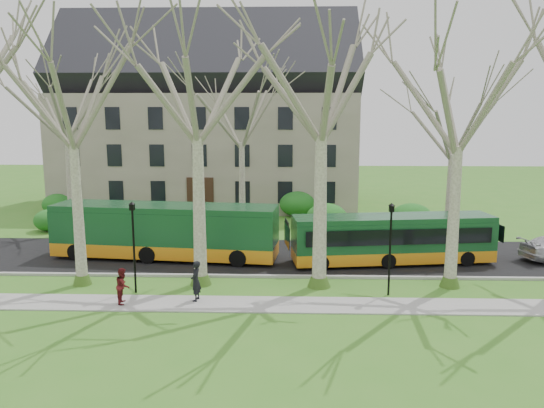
{
  "coord_description": "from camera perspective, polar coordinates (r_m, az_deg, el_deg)",
  "views": [
    {
      "loc": [
        1.26,
        -25.0,
        8.52
      ],
      "look_at": [
        0.39,
        3.0,
        3.63
      ],
      "focal_mm": 35.0,
      "sensor_mm": 36.0,
      "label": 1
    }
  ],
  "objects": [
    {
      "name": "hedges",
      "position": [
        40.16,
        -6.74,
        -0.97
      ],
      "size": [
        30.6,
        8.6,
        2.0
      ],
      "color": "#1B601D",
      "rests_on": "ground"
    },
    {
      "name": "curb",
      "position": [
        27.84,
        -0.91,
        -7.77
      ],
      "size": [
        80.0,
        0.25,
        0.14
      ],
      "primitive_type": "cube",
      "color": "#A5A39E",
      "rests_on": "ground"
    },
    {
      "name": "ground",
      "position": [
        26.44,
        -1.06,
        -8.9
      ],
      "size": [
        120.0,
        120.0,
        0.0
      ],
      "primitive_type": "plane",
      "color": "#3B7A22",
      "rests_on": "ground"
    },
    {
      "name": "tree_row_far",
      "position": [
        36.18,
        -2.35,
        5.89
      ],
      "size": [
        33.0,
        7.0,
        12.0
      ],
      "color": "gray",
      "rests_on": "ground"
    },
    {
      "name": "road",
      "position": [
        31.68,
        -0.57,
        -5.65
      ],
      "size": [
        80.0,
        8.0,
        0.06
      ],
      "primitive_type": "cube",
      "color": "black",
      "rests_on": "ground"
    },
    {
      "name": "sidewalk",
      "position": [
        24.08,
        -1.36,
        -10.75
      ],
      "size": [
        70.0,
        2.0,
        0.06
      ],
      "primitive_type": "cube",
      "color": "gray",
      "rests_on": "ground"
    },
    {
      "name": "pedestrian_b",
      "position": [
        24.83,
        -15.74,
        -8.44
      ],
      "size": [
        0.71,
        0.86,
        1.61
      ],
      "primitive_type": "imported",
      "rotation": [
        0.0,
        0.0,
        1.71
      ],
      "color": "#581417",
      "rests_on": "sidewalk"
    },
    {
      "name": "lamp_row",
      "position": [
        24.76,
        -1.19,
        -4.0
      ],
      "size": [
        36.22,
        0.22,
        4.3
      ],
      "color": "black",
      "rests_on": "ground"
    },
    {
      "name": "pedestrian_a",
      "position": [
        24.42,
        -8.2,
        -8.19
      ],
      "size": [
        0.52,
        0.72,
        1.84
      ],
      "primitive_type": "imported",
      "rotation": [
        0.0,
        0.0,
        -1.69
      ],
      "color": "black",
      "rests_on": "sidewalk"
    },
    {
      "name": "bus_lead",
      "position": [
        31.51,
        -11.41,
        -2.83
      ],
      "size": [
        13.25,
        4.12,
        3.26
      ],
      "primitive_type": null,
      "rotation": [
        0.0,
        0.0,
        -0.11
      ],
      "color": "#134523",
      "rests_on": "road"
    },
    {
      "name": "bus_follow",
      "position": [
        30.68,
        12.84,
        -3.65
      ],
      "size": [
        11.45,
        3.82,
        2.81
      ],
      "primitive_type": null,
      "rotation": [
        0.0,
        0.0,
        0.13
      ],
      "color": "#134523",
      "rests_on": "road"
    },
    {
      "name": "building",
      "position": [
        49.54,
        -6.74,
        9.3
      ],
      "size": [
        26.5,
        12.2,
        16.0
      ],
      "color": "gray",
      "rests_on": "ground"
    },
    {
      "name": "tree_row_verge",
      "position": [
        25.38,
        -1.08,
        6.46
      ],
      "size": [
        49.0,
        7.0,
        14.0
      ],
      "color": "gray",
      "rests_on": "ground"
    }
  ]
}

